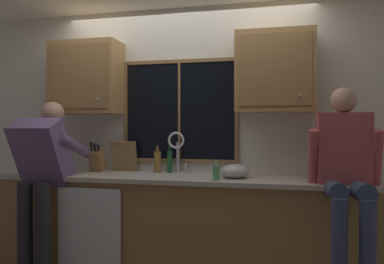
% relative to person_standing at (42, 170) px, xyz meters
% --- Properties ---
extents(back_wall, '(5.81, 0.12, 2.55)m').
position_rel_person_standing_xyz_m(back_wall, '(1.17, 0.70, 0.30)').
color(back_wall, silver).
rests_on(back_wall, floor).
extents(window_glass, '(1.10, 0.02, 0.95)m').
position_rel_person_standing_xyz_m(window_glass, '(1.12, 0.63, 0.55)').
color(window_glass, black).
extents(window_frame_top, '(1.17, 0.02, 0.04)m').
position_rel_person_standing_xyz_m(window_frame_top, '(1.12, 0.62, 1.04)').
color(window_frame_top, olive).
extents(window_frame_bottom, '(1.17, 0.02, 0.04)m').
position_rel_person_standing_xyz_m(window_frame_bottom, '(1.12, 0.62, 0.06)').
color(window_frame_bottom, olive).
extents(window_frame_left, '(0.03, 0.02, 0.95)m').
position_rel_person_standing_xyz_m(window_frame_left, '(0.55, 0.62, 0.55)').
color(window_frame_left, olive).
extents(window_frame_right, '(0.03, 0.02, 0.95)m').
position_rel_person_standing_xyz_m(window_frame_right, '(1.68, 0.62, 0.55)').
color(window_frame_right, olive).
extents(window_mullion_center, '(0.02, 0.02, 0.95)m').
position_rel_person_standing_xyz_m(window_mullion_center, '(1.12, 0.62, 0.55)').
color(window_mullion_center, olive).
extents(lower_cabinet_run, '(3.41, 0.58, 0.88)m').
position_rel_person_standing_xyz_m(lower_cabinet_run, '(1.17, 0.35, -0.54)').
color(lower_cabinet_run, '#A07744').
rests_on(lower_cabinet_run, floor).
extents(countertop, '(3.47, 0.62, 0.04)m').
position_rel_person_standing_xyz_m(countertop, '(1.17, 0.33, -0.08)').
color(countertop, beige).
rests_on(countertop, lower_cabinet_run).
extents(dishwasher_front, '(0.60, 0.02, 0.74)m').
position_rel_person_standing_xyz_m(dishwasher_front, '(0.45, 0.03, -0.52)').
color(dishwasher_front, white).
extents(upper_cabinet_left, '(0.69, 0.36, 0.72)m').
position_rel_person_standing_xyz_m(upper_cabinet_left, '(0.19, 0.47, 0.88)').
color(upper_cabinet_left, '#B2844C').
extents(upper_cabinet_right, '(0.69, 0.36, 0.72)m').
position_rel_person_standing_xyz_m(upper_cabinet_right, '(2.04, 0.47, 0.88)').
color(upper_cabinet_right, '#B2844C').
extents(sink, '(0.80, 0.46, 0.21)m').
position_rel_person_standing_xyz_m(sink, '(1.12, 0.34, -0.15)').
color(sink, '#B7B7BC').
rests_on(sink, lower_cabinet_run).
extents(faucet, '(0.18, 0.09, 0.40)m').
position_rel_person_standing_xyz_m(faucet, '(1.12, 0.52, 0.20)').
color(faucet, silver).
rests_on(faucet, countertop).
extents(person_standing, '(0.53, 0.66, 1.60)m').
position_rel_person_standing_xyz_m(person_standing, '(0.00, 0.00, 0.00)').
color(person_standing, '#262628').
rests_on(person_standing, floor).
extents(person_sitting_on_counter, '(0.54, 0.60, 1.26)m').
position_rel_person_standing_xyz_m(person_sitting_on_counter, '(2.58, 0.07, 0.13)').
color(person_sitting_on_counter, '#384260').
rests_on(person_sitting_on_counter, countertop).
extents(knife_block, '(0.12, 0.18, 0.32)m').
position_rel_person_standing_xyz_m(knife_block, '(0.30, 0.47, 0.05)').
color(knife_block, olive).
rests_on(knife_block, countertop).
extents(cutting_board, '(0.27, 0.08, 0.31)m').
position_rel_person_standing_xyz_m(cutting_board, '(0.56, 0.56, 0.09)').
color(cutting_board, '#997047').
rests_on(cutting_board, countertop).
extents(mixing_bowl, '(0.26, 0.26, 0.13)m').
position_rel_person_standing_xyz_m(mixing_bowl, '(1.70, 0.32, 0.00)').
color(mixing_bowl, '#B7B7BC').
rests_on(mixing_bowl, countertop).
extents(soap_dispenser, '(0.06, 0.07, 0.17)m').
position_rel_person_standing_xyz_m(soap_dispenser, '(1.57, 0.14, 0.01)').
color(soap_dispenser, '#59A566').
rests_on(soap_dispenser, countertop).
extents(bottle_green_glass, '(0.07, 0.07, 0.27)m').
position_rel_person_standing_xyz_m(bottle_green_glass, '(0.92, 0.51, 0.06)').
color(bottle_green_glass, olive).
rests_on(bottle_green_glass, countertop).
extents(bottle_tall_clear, '(0.05, 0.05, 0.28)m').
position_rel_person_standing_xyz_m(bottle_tall_clear, '(1.04, 0.53, 0.06)').
color(bottle_tall_clear, '#1E592D').
rests_on(bottle_tall_clear, countertop).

